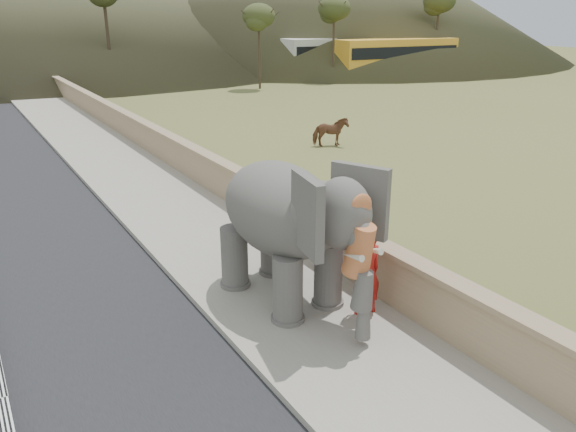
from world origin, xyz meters
name	(u,v)px	position (x,y,z in m)	size (l,w,h in m)	color
ground	(313,328)	(0.00, 0.00, 0.00)	(160.00, 160.00, 0.00)	olive
walkway	(140,184)	(0.00, 10.00, 0.07)	(3.00, 120.00, 0.15)	#9E9687
parapet	(188,163)	(1.65, 10.00, 0.55)	(0.30, 120.00, 1.10)	tan
cow	(330,132)	(8.43, 11.46, 0.60)	(0.65, 1.42, 1.20)	brown
distant_car	(284,69)	(19.85, 34.46, 0.72)	(1.70, 4.23, 1.44)	silver
bus_white	(343,56)	(25.59, 34.01, 1.55)	(2.50, 11.00, 3.10)	silver
bus_orange	(397,58)	(28.31, 30.05, 1.55)	(2.50, 11.00, 3.10)	gold
elephant_and_man	(281,229)	(0.02, 1.12, 1.50)	(2.40, 3.95, 2.72)	#635F5A
trees	(156,37)	(7.51, 29.95, 3.70)	(47.05, 36.12, 8.40)	#473828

